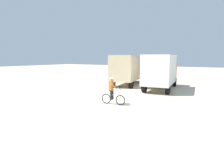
% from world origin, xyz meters
% --- Properties ---
extents(ground_plane, '(120.00, 120.00, 0.00)m').
position_xyz_m(ground_plane, '(0.00, 0.00, 0.00)').
color(ground_plane, beige).
extents(box_truck_tan_camper, '(3.50, 7.05, 3.35)m').
position_xyz_m(box_truck_tan_camper, '(-1.89, 10.63, 1.87)').
color(box_truck_tan_camper, '#CCB78E').
rests_on(box_truck_tan_camper, ground).
extents(box_truck_avon_van, '(3.18, 6.99, 3.35)m').
position_xyz_m(box_truck_avon_van, '(2.34, 9.31, 1.87)').
color(box_truck_avon_van, white).
rests_on(box_truck_avon_van, ground).
extents(cyclist_orange_shirt, '(1.73, 0.52, 1.82)m').
position_xyz_m(cyclist_orange_shirt, '(1.51, 1.65, 0.85)').
color(cyclist_orange_shirt, black).
rests_on(cyclist_orange_shirt, ground).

